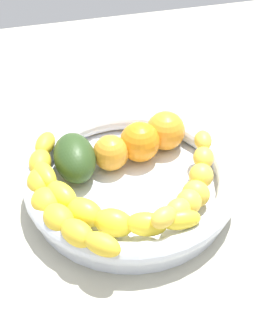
% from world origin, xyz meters
% --- Properties ---
extents(kitchen_counter, '(1.20, 1.20, 0.03)m').
position_xyz_m(kitchen_counter, '(0.00, 0.00, 0.01)').
color(kitchen_counter, '#ABA894').
rests_on(kitchen_counter, ground).
extents(fruit_bowl, '(0.29, 0.29, 0.05)m').
position_xyz_m(fruit_bowl, '(0.00, 0.00, 0.06)').
color(fruit_bowl, silver).
rests_on(fruit_bowl, kitchen_counter).
extents(banana_draped_left, '(0.16, 0.19, 0.04)m').
position_xyz_m(banana_draped_left, '(0.06, -0.05, 0.08)').
color(banana_draped_left, yellow).
rests_on(banana_draped_left, fruit_bowl).
extents(banana_draped_right, '(0.16, 0.14, 0.06)m').
position_xyz_m(banana_draped_right, '(0.06, 0.07, 0.08)').
color(banana_draped_right, yellow).
rests_on(banana_draped_right, fruit_bowl).
extents(banana_arching_top, '(0.25, 0.10, 0.05)m').
position_xyz_m(banana_arching_top, '(0.02, -0.11, 0.08)').
color(banana_arching_top, yellow).
rests_on(banana_arching_top, fruit_bowl).
extents(orange_front, '(0.06, 0.06, 0.06)m').
position_xyz_m(orange_front, '(-0.07, 0.07, 0.08)').
color(orange_front, orange).
rests_on(orange_front, fruit_bowl).
extents(orange_mid_left, '(0.06, 0.06, 0.06)m').
position_xyz_m(orange_mid_left, '(-0.05, 0.03, 0.08)').
color(orange_mid_left, orange).
rests_on(orange_mid_left, fruit_bowl).
extents(orange_mid_right, '(0.05, 0.05, 0.05)m').
position_xyz_m(orange_mid_right, '(-0.04, -0.02, 0.08)').
color(orange_mid_right, orange).
rests_on(orange_mid_right, fruit_bowl).
extents(avocado_dark, '(0.09, 0.06, 0.06)m').
position_xyz_m(avocado_dark, '(-0.04, -0.07, 0.08)').
color(avocado_dark, '#2B451E').
rests_on(avocado_dark, fruit_bowl).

